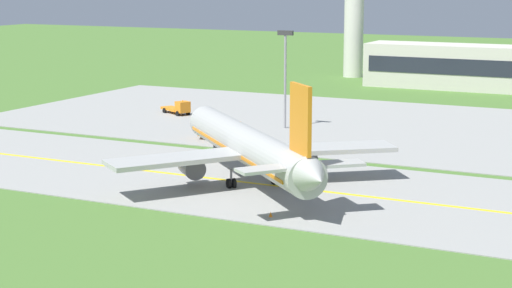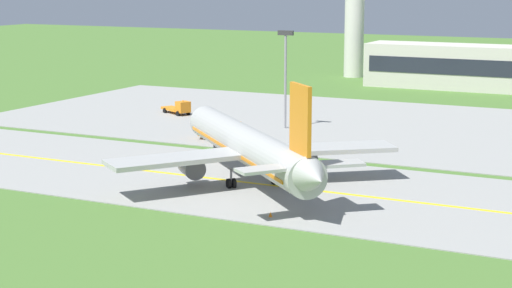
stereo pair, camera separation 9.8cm
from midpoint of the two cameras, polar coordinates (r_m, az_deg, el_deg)
The scene contains 10 objects.
ground_plane at distance 94.49m, azimuth -0.58°, elevation -2.64°, with size 500.00×500.00×0.00m, color #47702D.
taxiway_strip at distance 94.48m, azimuth -0.58°, elevation -2.61°, with size 240.00×28.00×0.10m, color gray.
apron_pad at distance 129.77m, azimuth 11.84°, elevation 0.90°, with size 140.00×52.00×0.10m, color gray.
taxiway_centreline at distance 94.47m, azimuth -0.58°, elevation -2.58°, with size 220.00×0.60×0.01m, color yellow.
airplane_lead at distance 93.62m, azimuth -0.47°, elevation -0.18°, with size 31.51×30.94×12.70m.
service_truck_baggage at distance 120.13m, azimuth -2.51°, elevation 1.04°, with size 6.31×4.39×2.60m.
service_truck_catering at distance 142.04m, azimuth -5.18°, elevation 2.41°, with size 6.62×4.77×2.59m.
control_tower at distance 197.11m, azimuth 6.55°, elevation 9.13°, with size 7.60×7.60×26.74m.
apron_light_mast at distance 127.52m, azimuth 1.94°, elevation 5.16°, with size 2.40×0.50×14.70m.
traffic_cone_near_edge at distance 81.05m, azimuth 0.95°, elevation -4.74°, with size 0.44×0.44×0.60m, color orange.
Camera 1 is at (41.50, -81.92, 22.28)m, focal length 60.04 mm.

